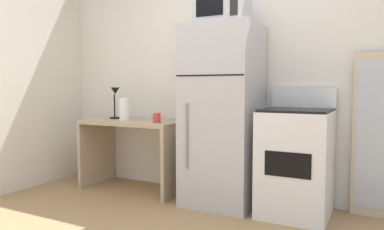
% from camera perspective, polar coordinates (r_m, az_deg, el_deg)
% --- Properties ---
extents(wall_back_white, '(5.00, 0.10, 2.60)m').
position_cam_1_polar(wall_back_white, '(3.77, 7.97, 7.26)').
color(wall_back_white, silver).
rests_on(wall_back_white, ground).
extents(desk, '(1.11, 0.58, 0.75)m').
position_cam_1_polar(desk, '(4.02, -8.92, -4.09)').
color(desk, tan).
rests_on(desk, ground).
extents(desk_lamp, '(0.14, 0.12, 0.35)m').
position_cam_1_polar(desk_lamp, '(4.19, -11.88, 2.68)').
color(desk_lamp, black).
rests_on(desk_lamp, desk).
extents(paper_towel_roll, '(0.11, 0.11, 0.24)m').
position_cam_1_polar(paper_towel_roll, '(3.98, -10.46, 0.89)').
color(paper_towel_roll, white).
rests_on(paper_towel_roll, desk).
extents(coffee_mug, '(0.08, 0.08, 0.09)m').
position_cam_1_polar(coffee_mug, '(3.72, -5.51, -0.42)').
color(coffee_mug, '#D83F33').
rests_on(coffee_mug, desk).
extents(refrigerator, '(0.65, 0.64, 1.68)m').
position_cam_1_polar(refrigerator, '(3.45, 4.75, -0.11)').
color(refrigerator, '#B7B7BC').
rests_on(refrigerator, ground).
extents(microwave, '(0.46, 0.35, 0.26)m').
position_cam_1_polar(microwave, '(3.49, 4.71, 15.92)').
color(microwave, '#B7B7BC').
rests_on(microwave, refrigerator).
extents(oven_range, '(0.57, 0.61, 1.10)m').
position_cam_1_polar(oven_range, '(3.31, 15.83, -6.96)').
color(oven_range, white).
rests_on(oven_range, ground).
extents(leaning_mirror, '(0.44, 0.03, 1.40)m').
position_cam_1_polar(leaning_mirror, '(3.46, 27.30, -2.87)').
color(leaning_mirror, '#C6B793').
rests_on(leaning_mirror, ground).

